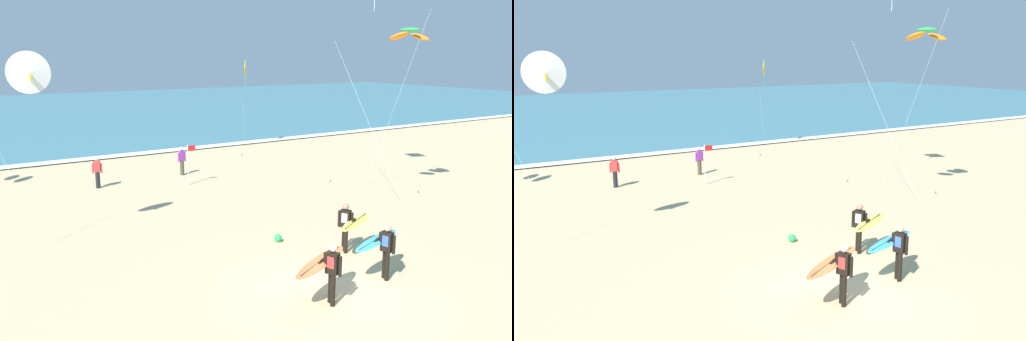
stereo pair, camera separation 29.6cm
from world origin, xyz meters
The scene contains 13 objects.
ground_plane centered at (0.00, 0.00, 0.00)m, with size 160.00×160.00×0.00m, color tan.
ocean_water centered at (0.00, 52.47, 0.04)m, with size 160.00×60.00×0.08m, color teal.
shoreline_foam centered at (0.00, 22.77, 0.09)m, with size 160.00×1.13×0.01m, color white.
surfer_lead centered at (1.86, -0.01, 1.04)m, with size 2.15×1.10×1.71m.
surfer_trailing centered at (2.42, 2.02, 1.04)m, with size 2.14×1.38×1.71m.
surfer_third centered at (-0.57, -0.38, 1.05)m, with size 2.36×1.32×1.71m.
kite_delta_ivory_near centered at (-6.23, 8.04, 5.99)m, with size 2.56×0.50×6.70m.
kite_diamond_golden_mid centered at (9.63, 20.87, 5.39)m, with size 1.93×2.60×6.16m.
kite_arc_emerald_far centered at (8.79, 5.67, 7.40)m, with size 2.20×5.03×7.70m.
bystander_purple_top centered at (2.42, 15.71, 0.81)m, with size 0.49×0.23×1.59m.
bystander_red_top centered at (-2.35, 15.30, 0.81)m, with size 0.45×0.31×1.59m.
lifeguard_flag centered at (1.83, 13.45, 1.27)m, with size 0.44×0.05×2.10m.
beach_ball centered at (0.97, 4.15, 0.14)m, with size 0.28×0.28×0.28m, color green.
Camera 2 is at (-8.82, -10.54, 6.59)m, focal length 36.49 mm.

